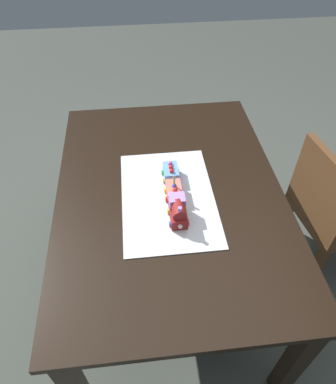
# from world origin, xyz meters

# --- Properties ---
(ground_plane) EXTENTS (8.00, 8.00, 0.00)m
(ground_plane) POSITION_xyz_m (0.00, 0.00, 0.00)
(ground_plane) COLOR #474C44
(dining_table) EXTENTS (1.40, 1.00, 0.74)m
(dining_table) POSITION_xyz_m (0.00, 0.00, 0.63)
(dining_table) COLOR black
(dining_table) RESTS_ON ground
(chair) EXTENTS (0.46, 0.46, 0.86)m
(chair) POSITION_xyz_m (0.01, -0.83, 0.47)
(chair) COLOR brown
(chair) RESTS_ON ground
(cake_board) EXTENTS (0.60, 0.40, 0.00)m
(cake_board) POSITION_xyz_m (-0.04, 0.01, 0.74)
(cake_board) COLOR silver
(cake_board) RESTS_ON dining_table
(cake_locomotive) EXTENTS (0.14, 0.08, 0.12)m
(cake_locomotive) POSITION_xyz_m (-0.17, -0.01, 0.79)
(cake_locomotive) COLOR maroon
(cake_locomotive) RESTS_ON cake_board
(cake_car_flatbed_coral) EXTENTS (0.10, 0.08, 0.07)m
(cake_car_flatbed_coral) POSITION_xyz_m (-0.04, -0.01, 0.77)
(cake_car_flatbed_coral) COLOR #F27260
(cake_car_flatbed_coral) RESTS_ON cake_board
(cake_car_hopper_sky_blue) EXTENTS (0.10, 0.08, 0.07)m
(cake_car_hopper_sky_blue) POSITION_xyz_m (0.08, -0.01, 0.77)
(cake_car_hopper_sky_blue) COLOR #669EEA
(cake_car_hopper_sky_blue) RESTS_ON cake_board
(birthday_candle) EXTENTS (0.01, 0.01, 0.05)m
(birthday_candle) POSITION_xyz_m (-0.04, -0.01, 0.84)
(birthday_candle) COLOR #66D872
(birthday_candle) RESTS_ON cake_car_flatbed_coral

